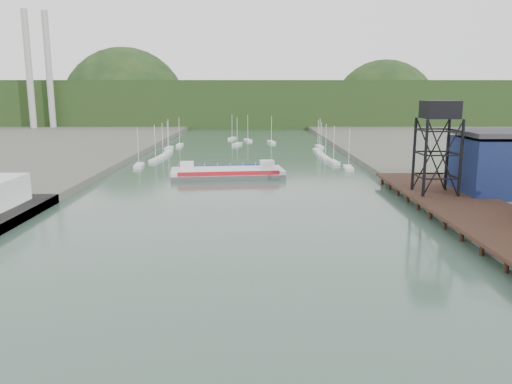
{
  "coord_description": "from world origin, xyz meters",
  "views": [
    {
      "loc": [
        3.25,
        -28.01,
        19.51
      ],
      "look_at": [
        3.54,
        49.59,
        4.0
      ],
      "focal_mm": 35.0,
      "sensor_mm": 36.0,
      "label": 1
    }
  ],
  "objects": [
    {
      "name": "east_pier",
      "position": [
        37.0,
        45.0,
        1.9
      ],
      "size": [
        14.0,
        70.0,
        2.45
      ],
      "color": "black",
      "rests_on": "ground"
    },
    {
      "name": "lift_tower",
      "position": [
        35.0,
        58.0,
        15.65
      ],
      "size": [
        6.5,
        6.5,
        16.0
      ],
      "color": "black",
      "rests_on": "east_pier"
    },
    {
      "name": "marina_sailboats",
      "position": [
        0.08,
        138.46,
        0.35
      ],
      "size": [
        57.71,
        92.65,
        0.9
      ],
      "color": "silver",
      "rests_on": "ground"
    },
    {
      "name": "smokestacks",
      "position": [
        -106.0,
        232.5,
        30.0
      ],
      "size": [
        11.2,
        8.2,
        60.0
      ],
      "color": "#AAA9A4",
      "rests_on": "ground"
    },
    {
      "name": "distant_hills",
      "position": [
        -3.98,
        301.35,
        10.38
      ],
      "size": [
        500.0,
        120.0,
        80.0
      ],
      "color": "black",
      "rests_on": "ground"
    },
    {
      "name": "chain_ferry",
      "position": [
        -3.03,
        87.7,
        1.08
      ],
      "size": [
        27.23,
        13.65,
        3.76
      ],
      "rotation": [
        0.0,
        0.0,
        0.13
      ],
      "color": "#4C4B4E",
      "rests_on": "ground"
    }
  ]
}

